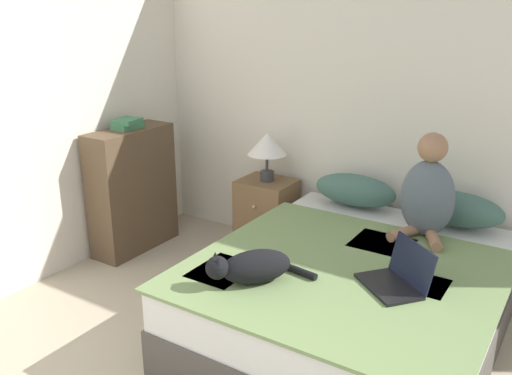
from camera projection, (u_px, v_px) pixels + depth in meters
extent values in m
cube|color=silver|center=(398.00, 106.00, 3.96)|extent=(5.17, 0.05, 2.55)
cube|color=#4C4742|center=(353.00, 314.00, 3.38)|extent=(1.64, 2.01, 0.28)
cube|color=silver|center=(355.00, 277.00, 3.29)|extent=(1.62, 1.98, 0.24)
cube|color=#758E56|center=(343.00, 271.00, 3.09)|extent=(1.69, 1.61, 0.02)
cube|color=silver|center=(424.00, 285.00, 2.93)|extent=(0.25, 0.26, 0.01)
cube|color=silver|center=(222.00, 271.00, 3.09)|extent=(0.29, 0.37, 0.01)
cube|color=silver|center=(382.00, 243.00, 3.45)|extent=(0.37, 0.34, 0.01)
ellipsoid|color=#42665B|center=(355.00, 190.00, 4.07)|extent=(0.63, 0.28, 0.24)
ellipsoid|color=#42665B|center=(456.00, 209.00, 3.69)|extent=(0.63, 0.28, 0.24)
ellipsoid|color=slate|center=(427.00, 198.00, 3.49)|extent=(0.35, 0.19, 0.51)
sphere|color=#9E7051|center=(433.00, 147.00, 3.38)|extent=(0.19, 0.19, 0.19)
cylinder|color=#9E7051|center=(404.00, 233.00, 3.51)|extent=(0.17, 0.25, 0.07)
cylinder|color=#9E7051|center=(434.00, 240.00, 3.41)|extent=(0.17, 0.25, 0.07)
ellipsoid|color=black|center=(256.00, 267.00, 2.93)|extent=(0.39, 0.42, 0.18)
sphere|color=black|center=(217.00, 268.00, 2.85)|extent=(0.13, 0.13, 0.13)
cone|color=black|center=(219.00, 262.00, 2.81)|extent=(0.06, 0.06, 0.06)
cone|color=black|center=(215.00, 257.00, 2.87)|extent=(0.06, 0.06, 0.06)
cylinder|color=black|center=(300.00, 271.00, 3.03)|extent=(0.22, 0.07, 0.04)
cube|color=black|center=(388.00, 286.00, 2.89)|extent=(0.41, 0.40, 0.02)
cube|color=black|center=(412.00, 263.00, 2.89)|extent=(0.31, 0.27, 0.22)
cube|color=brown|center=(267.00, 215.00, 4.55)|extent=(0.44, 0.37, 0.60)
sphere|color=tan|center=(254.00, 207.00, 4.35)|extent=(0.03, 0.03, 0.03)
cylinder|color=#38383D|center=(267.00, 176.00, 4.44)|extent=(0.12, 0.12, 0.08)
cylinder|color=#38383D|center=(267.00, 163.00, 4.41)|extent=(0.02, 0.02, 0.14)
cone|color=white|center=(267.00, 144.00, 4.36)|extent=(0.32, 0.32, 0.18)
cube|color=brown|center=(133.00, 190.00, 4.50)|extent=(0.29, 0.76, 1.03)
cube|color=#3D7A51|center=(128.00, 126.00, 4.34)|extent=(0.16, 0.23, 0.04)
cube|color=#3D7A51|center=(127.00, 121.00, 4.32)|extent=(0.20, 0.23, 0.04)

